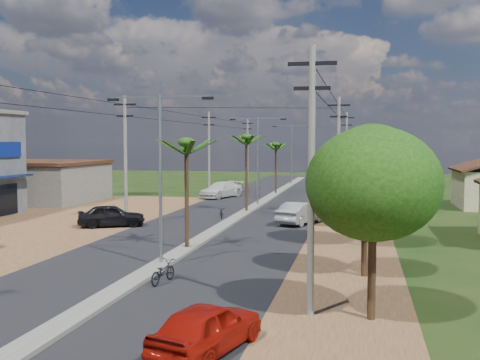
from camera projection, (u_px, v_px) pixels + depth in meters
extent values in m
plane|color=black|center=(161.00, 266.00, 26.30)|extent=(160.00, 160.00, 0.00)
cube|color=black|center=(233.00, 221.00, 40.92)|extent=(12.00, 110.00, 0.04)
cube|color=#605E56|center=(241.00, 215.00, 43.84)|extent=(1.00, 90.00, 0.18)
cube|color=#53341C|center=(351.00, 225.00, 39.13)|extent=(5.00, 90.00, 0.03)
cube|color=#101D44|center=(9.00, 177.00, 43.45)|extent=(0.80, 5.40, 0.15)
cube|color=black|center=(5.00, 200.00, 43.65)|extent=(0.10, 3.00, 2.40)
cube|color=navy|center=(4.00, 150.00, 43.37)|extent=(0.12, 4.20, 1.20)
cube|color=#605E56|center=(41.00, 183.00, 54.00)|extent=(10.00, 10.00, 3.60)
cube|color=#311D10|center=(41.00, 163.00, 53.87)|extent=(10.40, 10.40, 0.30)
cylinder|color=black|center=(372.00, 257.00, 18.30)|extent=(0.28, 0.28, 4.20)
ellipsoid|color=black|center=(373.00, 184.00, 18.13)|extent=(4.40, 4.40, 3.74)
cylinder|color=black|center=(365.00, 233.00, 24.20)|extent=(0.28, 0.28, 3.85)
ellipsoid|color=black|center=(365.00, 182.00, 24.05)|extent=(4.00, 4.00, 3.40)
cylinder|color=black|center=(372.00, 206.00, 30.92)|extent=(0.28, 0.28, 4.55)
ellipsoid|color=black|center=(372.00, 159.00, 30.74)|extent=(4.60, 4.60, 3.91)
cylinder|color=black|center=(365.00, 198.00, 37.82)|extent=(0.28, 0.28, 4.06)
ellipsoid|color=black|center=(366.00, 164.00, 37.66)|extent=(4.20, 4.20, 3.57)
cylinder|color=black|center=(367.00, 184.00, 45.56)|extent=(0.28, 0.28, 4.76)
ellipsoid|color=black|center=(368.00, 150.00, 45.37)|extent=(4.80, 4.80, 4.08)
cylinder|color=black|center=(362.00, 183.00, 53.48)|extent=(0.28, 0.28, 3.64)
ellipsoid|color=black|center=(362.00, 162.00, 53.34)|extent=(3.80, 3.80, 3.23)
cylinder|color=black|center=(368.00, 172.00, 61.11)|extent=(0.28, 0.28, 4.90)
ellipsoid|color=black|center=(368.00, 147.00, 60.91)|extent=(5.00, 5.00, 4.25)
cylinder|color=black|center=(364.00, 171.00, 68.99)|extent=(0.28, 0.28, 4.34)
ellipsoid|color=black|center=(365.00, 151.00, 68.82)|extent=(4.40, 4.40, 3.74)
cylinder|color=black|center=(187.00, 197.00, 30.00)|extent=(0.22, 0.22, 5.80)
cylinder|color=black|center=(247.00, 175.00, 45.58)|extent=(0.22, 0.22, 6.20)
cylinder|color=black|center=(276.00, 170.00, 61.21)|extent=(0.22, 0.22, 5.50)
cylinder|color=gray|center=(160.00, 181.00, 26.02)|extent=(0.16, 0.16, 8.00)
cube|color=gray|center=(184.00, 96.00, 25.49)|extent=(2.40, 0.08, 0.08)
cube|color=gray|center=(135.00, 97.00, 26.00)|extent=(2.40, 0.08, 0.08)
cube|color=black|center=(208.00, 98.00, 25.27)|extent=(0.50, 0.18, 0.12)
cube|color=black|center=(113.00, 100.00, 26.24)|extent=(0.50, 0.18, 0.12)
cylinder|color=gray|center=(258.00, 162.00, 50.39)|extent=(0.16, 0.16, 8.00)
cube|color=gray|center=(271.00, 118.00, 49.87)|extent=(2.40, 0.08, 0.08)
cube|color=gray|center=(245.00, 118.00, 50.38)|extent=(2.40, 0.08, 0.08)
cube|color=black|center=(283.00, 119.00, 49.64)|extent=(0.50, 0.18, 0.12)
cube|color=black|center=(233.00, 120.00, 50.62)|extent=(0.50, 0.18, 0.12)
cylinder|color=gray|center=(291.00, 155.00, 74.77)|extent=(0.16, 0.16, 8.00)
cube|color=gray|center=(301.00, 126.00, 74.24)|extent=(2.40, 0.08, 0.08)
cube|color=gray|center=(283.00, 126.00, 74.75)|extent=(2.40, 0.08, 0.08)
cube|color=black|center=(309.00, 126.00, 74.02)|extent=(0.50, 0.18, 0.12)
cube|color=black|center=(275.00, 126.00, 74.99)|extent=(0.50, 0.18, 0.12)
cylinder|color=#605E56|center=(126.00, 161.00, 39.16)|extent=(0.24, 0.24, 9.00)
cube|color=black|center=(125.00, 104.00, 38.89)|extent=(1.60, 0.12, 0.12)
cube|color=black|center=(125.00, 116.00, 38.95)|extent=(1.20, 0.12, 0.12)
cylinder|color=#605E56|center=(209.00, 154.00, 60.61)|extent=(0.24, 0.24, 9.00)
cube|color=black|center=(209.00, 117.00, 60.34)|extent=(1.60, 0.12, 0.12)
cube|color=black|center=(209.00, 125.00, 60.40)|extent=(1.20, 0.12, 0.12)
cylinder|color=#605E56|center=(248.00, 150.00, 81.09)|extent=(0.24, 0.24, 9.00)
cube|color=black|center=(248.00, 123.00, 80.81)|extent=(1.60, 0.12, 0.12)
cube|color=black|center=(248.00, 129.00, 80.87)|extent=(1.20, 0.12, 0.12)
cylinder|color=#605E56|center=(311.00, 183.00, 18.55)|extent=(0.24, 0.24, 9.00)
cube|color=black|center=(312.00, 63.00, 18.28)|extent=(1.60, 0.12, 0.12)
cube|color=black|center=(312.00, 88.00, 18.34)|extent=(1.20, 0.12, 0.12)
cylinder|color=#605E56|center=(338.00, 160.00, 40.00)|extent=(0.24, 0.24, 9.00)
cube|color=black|center=(339.00, 105.00, 39.73)|extent=(1.60, 0.12, 0.12)
cube|color=black|center=(339.00, 117.00, 39.79)|extent=(1.20, 0.12, 0.12)
cylinder|color=#605E56|center=(346.00, 153.00, 61.45)|extent=(0.24, 0.24, 9.00)
cube|color=black|center=(347.00, 118.00, 61.18)|extent=(1.60, 0.12, 0.12)
cube|color=black|center=(347.00, 125.00, 61.24)|extent=(1.20, 0.12, 0.12)
imported|color=maroon|center=(207.00, 328.00, 15.51)|extent=(2.77, 4.42, 1.40)
imported|color=gray|center=(301.00, 213.00, 39.56)|extent=(3.23, 5.00, 1.56)
imported|color=silver|center=(221.00, 190.00, 57.83)|extent=(4.22, 5.97, 1.60)
imported|color=black|center=(111.00, 216.00, 38.23)|extent=(4.82, 3.51, 1.53)
imported|color=black|center=(163.00, 273.00, 23.02)|extent=(0.93, 1.88, 0.94)
imported|color=black|center=(221.00, 213.00, 42.50)|extent=(0.96, 1.64, 0.81)
imported|color=black|center=(258.00, 193.00, 57.59)|extent=(0.79, 1.81, 1.05)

